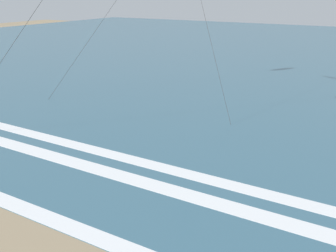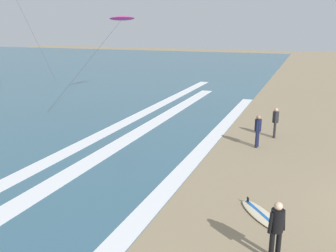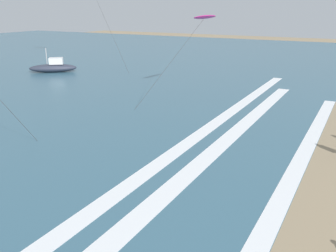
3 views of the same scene
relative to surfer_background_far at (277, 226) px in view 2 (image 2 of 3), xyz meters
name	(u,v)px [view 2 (image 2 of 3)]	position (x,y,z in m)	size (l,w,h in m)	color
wave_foam_shoreline	(165,191)	(2.70, 4.03, -0.94)	(36.05, 0.77, 0.01)	white
wave_foam_mid_break	(97,157)	(4.80, 8.14, -0.94)	(37.35, 0.94, 0.01)	white
wave_foam_outer_break	(31,170)	(2.48, 9.84, -0.94)	(52.33, 0.86, 0.01)	white
surfer_background_far	(277,226)	(0.00, 0.00, 0.00)	(0.40, 0.44, 1.60)	black
surfer_foreground_main	(275,120)	(10.83, 1.04, 0.00)	(0.51, 0.32, 1.60)	#232328
surfer_right_near	(258,128)	(8.86, 1.67, 0.00)	(0.52, 0.32, 1.60)	#141938
surfboard_right_spare	(261,215)	(2.13, 0.59, -0.91)	(2.01, 1.79, 0.25)	beige
kite_magenta_far_left	(122,19)	(18.15, 13.78, 5.30)	(8.51, 2.98, 6.50)	#CC2384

